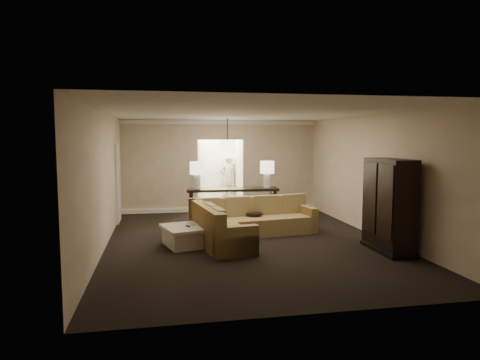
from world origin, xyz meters
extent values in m
plane|color=black|center=(0.00, 0.00, 0.00)|extent=(8.00, 8.00, 0.00)
cube|color=beige|center=(0.00, 4.00, 1.40)|extent=(6.00, 0.04, 2.80)
cube|color=beige|center=(0.00, -4.00, 1.40)|extent=(6.00, 0.04, 2.80)
cube|color=beige|center=(-3.00, 0.00, 1.40)|extent=(0.04, 8.00, 2.80)
cube|color=beige|center=(3.00, 0.00, 1.40)|extent=(0.04, 8.00, 2.80)
cube|color=white|center=(0.00, 0.00, 2.80)|extent=(6.00, 8.00, 0.02)
cube|color=white|center=(0.00, 3.95, 2.73)|extent=(6.00, 0.10, 0.12)
cube|color=white|center=(0.00, 3.95, 0.06)|extent=(6.00, 0.10, 0.12)
cube|color=silver|center=(-2.97, 2.80, 1.05)|extent=(0.05, 0.90, 2.10)
cube|color=white|center=(0.00, 5.00, 0.00)|extent=(1.40, 2.00, 0.01)
cube|color=beige|center=(-0.70, 5.00, 1.40)|extent=(0.04, 2.00, 2.80)
cube|color=beige|center=(0.70, 5.00, 1.40)|extent=(0.04, 2.00, 2.80)
cube|color=beige|center=(0.00, 6.00, 1.40)|extent=(1.40, 0.04, 2.80)
cube|color=silver|center=(0.00, 5.97, 1.05)|extent=(0.90, 0.05, 2.10)
cube|color=brown|center=(0.30, 0.60, 0.20)|extent=(3.01, 1.28, 0.41)
cube|color=brown|center=(-0.55, -0.65, 0.20)|extent=(1.06, 1.47, 0.41)
cube|color=brown|center=(0.25, 0.92, 0.63)|extent=(2.92, 0.64, 0.45)
cube|color=brown|center=(-0.94, -0.22, 0.63)|extent=(0.56, 2.34, 0.45)
cube|color=brown|center=(1.65, 0.79, 0.30)|extent=(0.32, 0.89, 0.60)
cube|color=brown|center=(-0.47, -1.23, 0.30)|extent=(0.89, 0.32, 0.60)
cube|color=olive|center=(-0.80, 0.72, 0.65)|extent=(0.62, 0.24, 0.45)
cube|color=olive|center=(-0.08, 0.82, 0.65)|extent=(0.62, 0.24, 0.45)
cube|color=olive|center=(0.65, 0.92, 0.65)|extent=(0.62, 0.24, 0.45)
cube|color=olive|center=(1.37, 1.03, 0.65)|extent=(0.62, 0.24, 0.45)
cube|color=olive|center=(-0.84, -0.10, 0.65)|extent=(0.24, 0.60, 0.45)
cube|color=olive|center=(-0.74, -0.78, 0.65)|extent=(0.24, 0.60, 0.45)
cube|color=silver|center=(-1.27, -0.14, 0.18)|extent=(1.14, 1.14, 0.35)
cube|color=silver|center=(-1.27, -0.14, 0.38)|extent=(1.27, 1.27, 0.06)
cube|color=black|center=(-1.31, -0.21, 0.42)|extent=(0.09, 0.17, 0.02)
cube|color=beige|center=(-1.17, 0.05, 0.42)|extent=(0.30, 0.36, 0.01)
cube|color=black|center=(0.03, 2.01, 0.90)|extent=(2.43, 0.64, 0.07)
cube|color=black|center=(-1.07, 2.06, 0.44)|extent=(0.11, 0.50, 0.88)
cube|color=black|center=(1.12, 1.97, 0.44)|extent=(0.11, 0.50, 0.88)
cube|color=black|center=(0.03, 2.01, 0.13)|extent=(2.32, 0.59, 0.04)
cube|color=black|center=(2.60, -1.36, 0.93)|extent=(0.51, 1.24, 1.85)
cube|color=black|center=(2.34, -1.67, 1.06)|extent=(0.03, 0.55, 1.41)
cube|color=black|center=(2.34, -1.06, 1.06)|extent=(0.03, 0.55, 1.41)
cube|color=black|center=(2.60, -1.36, 0.04)|extent=(0.55, 1.29, 0.09)
cylinder|color=black|center=(0.33, 0.74, 0.47)|extent=(0.39, 0.39, 0.04)
torus|color=silver|center=(0.33, 0.74, 0.09)|extent=(0.32, 0.32, 0.02)
cylinder|color=silver|center=(0.47, 0.79, 0.23)|extent=(0.02, 0.02, 0.46)
cylinder|color=silver|center=(0.22, 0.84, 0.23)|extent=(0.02, 0.02, 0.46)
cylinder|color=silver|center=(0.30, 0.59, 0.23)|extent=(0.02, 0.02, 0.46)
cylinder|color=silver|center=(-0.91, 2.05, 1.12)|extent=(0.18, 0.18, 0.38)
cylinder|color=beige|center=(-0.91, 2.05, 1.48)|extent=(0.37, 0.37, 0.33)
cylinder|color=silver|center=(0.96, 1.98, 1.12)|extent=(0.18, 0.18, 0.38)
cylinder|color=beige|center=(0.96, 1.98, 1.48)|extent=(0.37, 0.37, 0.33)
cylinder|color=black|center=(0.00, 2.70, 2.50)|extent=(0.02, 0.02, 0.60)
cube|color=#FFEEC6|center=(0.00, 2.70, 1.95)|extent=(0.38, 0.38, 0.48)
imported|color=beige|center=(0.45, 5.38, 0.95)|extent=(0.72, 0.51, 1.90)
camera|label=1|loc=(-1.88, -9.05, 2.27)|focal=32.00mm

